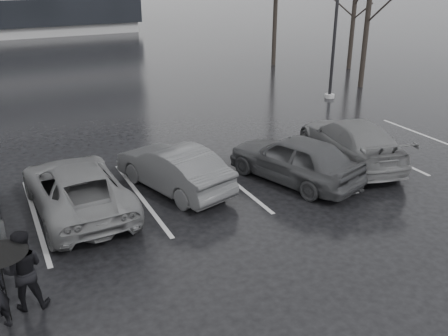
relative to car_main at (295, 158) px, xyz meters
The scene contains 10 objects.
ground 2.83m from the car_main, 145.34° to the right, with size 160.00×160.00×0.00m, color black.
car_main is the anchor object (origin of this frame).
car_west_a 3.57m from the car_main, 163.11° to the left, with size 1.38×3.97×1.31m, color #2C2C2E.
car_west_b 6.22m from the car_main, behind, with size 2.19×4.74×1.32m, color #454547.
car_east 2.58m from the car_main, 11.99° to the left, with size 1.97×4.84×1.41m, color #454547.
pedestrian_right 8.26m from the car_main, 161.05° to the right, with size 0.79×0.61×1.62m, color black.
lamp_post 10.58m from the car_main, 46.68° to the left, with size 0.46×0.46×8.32m.
stall_stripes 3.27m from the car_main, 162.79° to the left, with size 19.72×5.00×0.00m.
tree_east 13.31m from the car_main, 40.90° to the left, with size 0.26×0.26×8.00m, color black.
tree_ne 17.68m from the car_main, 45.45° to the left, with size 0.26×0.26×7.00m, color black.
Camera 1 is at (-5.65, -9.76, 6.14)m, focal length 40.00 mm.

